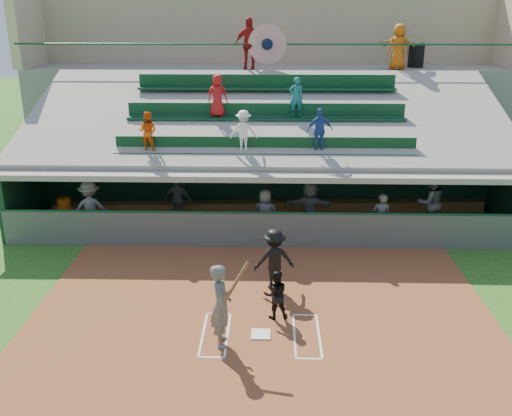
{
  "coord_description": "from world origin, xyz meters",
  "views": [
    {
      "loc": [
        0.19,
        -11.09,
        6.92
      ],
      "look_at": [
        -0.21,
        3.5,
        1.8
      ],
      "focal_mm": 40.0,
      "sensor_mm": 36.0,
      "label": 1
    }
  ],
  "objects_px": {
    "batter_at_plate": "(221,305)",
    "trash_bin": "(416,55)",
    "water_cooler": "(64,205)",
    "catcher": "(276,295)",
    "white_table": "(66,221)",
    "home_plate": "(261,334)"
  },
  "relations": [
    {
      "from": "home_plate",
      "to": "catcher",
      "type": "distance_m",
      "value": 1.03
    },
    {
      "from": "white_table",
      "to": "water_cooler",
      "type": "bearing_deg",
      "value": 101.79
    },
    {
      "from": "catcher",
      "to": "white_table",
      "type": "xyz_separation_m",
      "value": [
        -6.85,
        5.43,
        -0.26
      ]
    },
    {
      "from": "white_table",
      "to": "water_cooler",
      "type": "height_order",
      "value": "water_cooler"
    },
    {
      "from": "batter_at_plate",
      "to": "white_table",
      "type": "relative_size",
      "value": 2.73
    },
    {
      "from": "batter_at_plate",
      "to": "trash_bin",
      "type": "relative_size",
      "value": 2.01
    },
    {
      "from": "water_cooler",
      "to": "home_plate",
      "type": "bearing_deg",
      "value": -43.82
    },
    {
      "from": "batter_at_plate",
      "to": "trash_bin",
      "type": "bearing_deg",
      "value": 63.05
    },
    {
      "from": "batter_at_plate",
      "to": "trash_bin",
      "type": "distance_m",
      "value": 15.97
    },
    {
      "from": "home_plate",
      "to": "trash_bin",
      "type": "height_order",
      "value": "trash_bin"
    },
    {
      "from": "home_plate",
      "to": "catcher",
      "type": "height_order",
      "value": "catcher"
    },
    {
      "from": "trash_bin",
      "to": "white_table",
      "type": "bearing_deg",
      "value": -150.46
    },
    {
      "from": "home_plate",
      "to": "trash_bin",
      "type": "bearing_deg",
      "value": 65.32
    },
    {
      "from": "home_plate",
      "to": "water_cooler",
      "type": "xyz_separation_m",
      "value": [
        -6.54,
        6.27,
        0.84
      ]
    },
    {
      "from": "batter_at_plate",
      "to": "catcher",
      "type": "relative_size",
      "value": 1.64
    },
    {
      "from": "white_table",
      "to": "trash_bin",
      "type": "xyz_separation_m",
      "value": [
        12.67,
        7.18,
        4.73
      ]
    },
    {
      "from": "batter_at_plate",
      "to": "white_table",
      "type": "xyz_separation_m",
      "value": [
        -5.68,
        6.58,
        -0.61
      ]
    },
    {
      "from": "white_table",
      "to": "trash_bin",
      "type": "distance_m",
      "value": 15.32
    },
    {
      "from": "trash_bin",
      "to": "catcher",
      "type": "bearing_deg",
      "value": -114.79
    },
    {
      "from": "water_cooler",
      "to": "trash_bin",
      "type": "bearing_deg",
      "value": 29.28
    },
    {
      "from": "water_cooler",
      "to": "catcher",
      "type": "bearing_deg",
      "value": -38.67
    },
    {
      "from": "white_table",
      "to": "home_plate",
      "type": "bearing_deg",
      "value": -42.12
    }
  ]
}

